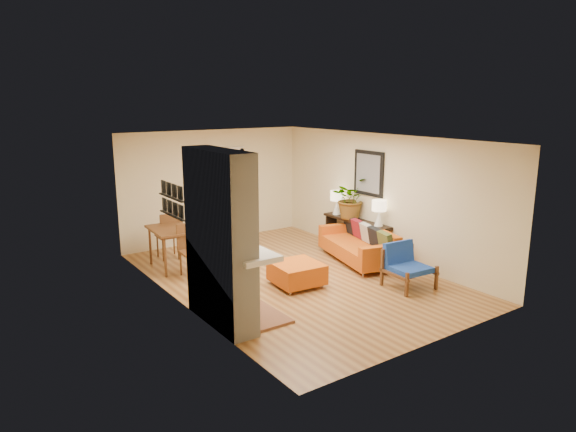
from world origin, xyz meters
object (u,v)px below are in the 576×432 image
(dining_table, at_px, (176,236))
(lamp_far, at_px, (337,200))
(lamp_near, at_px, (379,210))
(ottoman, at_px, (297,273))
(console_table, at_px, (356,226))
(blue_chair, at_px, (405,263))
(houseplant, at_px, (350,198))
(sofa, at_px, (361,245))

(dining_table, xyz_separation_m, lamp_far, (3.64, -0.59, 0.41))
(lamp_near, bearing_deg, ottoman, -173.12)
(console_table, bearing_deg, lamp_far, 90.00)
(lamp_far, bearing_deg, lamp_near, -90.00)
(blue_chair, bearing_deg, ottoman, 144.87)
(lamp_near, bearing_deg, houseplant, 90.66)
(lamp_near, bearing_deg, console_table, 90.00)
(blue_chair, bearing_deg, lamp_far, 75.87)
(sofa, xyz_separation_m, houseplant, (0.33, 0.73, 0.83))
(sofa, bearing_deg, lamp_near, -23.03)
(sofa, height_order, lamp_far, lamp_far)
(sofa, distance_m, lamp_near, 0.81)
(blue_chair, relative_size, lamp_far, 1.48)
(dining_table, height_order, lamp_far, lamp_far)
(sofa, distance_m, houseplant, 1.15)
(console_table, relative_size, lamp_far, 3.43)
(console_table, bearing_deg, houseplant, 92.82)
(console_table, distance_m, lamp_far, 0.83)
(lamp_near, xyz_separation_m, lamp_far, (0.00, 1.34, 0.00))
(sofa, xyz_separation_m, ottoman, (-1.93, -0.42, -0.11))
(blue_chair, bearing_deg, dining_table, 131.64)
(dining_table, relative_size, houseplant, 2.05)
(ottoman, height_order, houseplant, houseplant)
(lamp_near, bearing_deg, dining_table, 152.05)
(lamp_near, distance_m, houseplant, 0.88)
(blue_chair, distance_m, lamp_far, 2.89)
(blue_chair, distance_m, console_table, 2.18)
(lamp_near, xyz_separation_m, houseplant, (-0.01, 0.87, 0.12))
(lamp_far, xyz_separation_m, houseplant, (-0.01, -0.47, 0.12))
(ottoman, xyz_separation_m, lamp_far, (2.27, 1.61, 0.82))
(dining_table, relative_size, lamp_far, 3.44)
(lamp_far, bearing_deg, houseplant, -91.23)
(ottoman, height_order, lamp_near, lamp_near)
(ottoman, xyz_separation_m, lamp_near, (2.27, 0.27, 0.82))
(ottoman, distance_m, blue_chair, 1.95)
(sofa, relative_size, dining_table, 1.16)
(lamp_near, distance_m, lamp_far, 1.34)
(sofa, height_order, dining_table, dining_table)
(lamp_near, relative_size, houseplant, 0.59)
(blue_chair, height_order, lamp_near, lamp_near)
(lamp_far, distance_m, houseplant, 0.48)
(dining_table, bearing_deg, lamp_far, -9.25)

